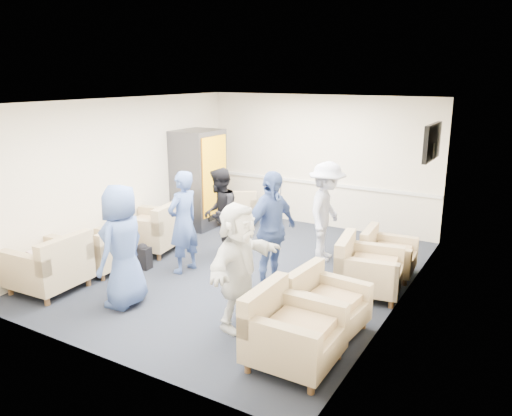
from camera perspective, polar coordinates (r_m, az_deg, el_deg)
The scene contains 25 objects.
floor at distance 8.19m, azimuth -1.53°, elevation -7.11°, with size 6.00×6.00×0.00m, color black.
ceiling at distance 7.60m, azimuth -1.67°, elevation 12.11°, with size 6.00×6.00×0.00m, color white.
back_wall at distance 10.40m, azimuth 7.20°, elevation 5.29°, with size 5.00×0.02×2.70m, color beige.
front_wall at distance 5.56m, azimuth -18.19°, elevation -3.91°, with size 5.00×0.02×2.70m, color beige.
left_wall at distance 9.32m, azimuth -14.79°, elevation 3.79°, with size 0.02×6.00×2.70m, color beige.
right_wall at distance 6.83m, azimuth 16.49°, elevation -0.31°, with size 0.02×6.00×2.70m, color beige.
chair_rail at distance 10.47m, azimuth 7.08°, elevation 2.85°, with size 4.98×0.04×0.06m, color silver.
tv at distance 8.45m, azimuth 19.48°, elevation 7.11°, with size 0.10×1.00×0.58m.
armchair_left_near at distance 7.89m, azimuth -22.36°, elevation -6.27°, with size 0.98×0.98×0.74m.
armchair_left_mid at distance 8.43m, azimuth -17.03°, elevation -4.84°, with size 0.84×0.84×0.63m.
armchair_left_far at distance 9.13m, azimuth -11.55°, elevation -2.54°, with size 1.09×1.09×0.76m.
armchair_right_near at distance 5.59m, azimuth 3.81°, elevation -14.15°, with size 0.91×0.91×0.73m.
armchair_right_midnear at distance 6.31m, azimuth 7.78°, elevation -11.01°, with size 0.88×0.88×0.66m.
armchair_right_midfar at distance 7.41m, azimuth 12.39°, elevation -6.97°, with size 1.01×1.01×0.70m.
armchair_right_far at distance 8.19m, azimuth 14.57°, elevation -5.29°, with size 0.84×0.84×0.62m.
armchair_corner at distance 10.63m, azimuth -2.14°, elevation -0.06°, with size 1.11×1.11×0.64m.
vending_machine at distance 10.36m, azimuth -6.55°, elevation 3.33°, with size 0.81×0.95×2.00m.
backpack at distance 8.39m, azimuth -12.81°, elevation -5.32°, with size 0.27×0.21×0.43m.
pillow at distance 7.84m, azimuth -22.59°, elevation -4.93°, with size 0.49×0.37×0.14m, color beige.
person_front_left at distance 6.97m, azimuth -15.03°, elevation -4.24°, with size 0.83×0.54×1.70m, color #3D5592.
person_mid_left at distance 7.97m, azimuth -8.32°, elevation -1.61°, with size 0.60×0.39×1.65m, color #3D5592.
person_back_left at distance 8.55m, azimuth -4.17°, elevation -0.63°, with size 0.76×0.59×1.57m, color black.
person_back_right at distance 8.49m, azimuth 8.03°, elevation -0.41°, with size 1.10×0.63×1.70m, color white.
person_mid_right at distance 7.28m, azimuth 1.71°, elevation -2.60°, with size 1.03×0.43×1.76m, color #3D5592.
person_front_right at distance 6.20m, azimuth -2.01°, elevation -6.59°, with size 1.49×0.47×1.60m, color white.
Camera 1 is at (4.02, -6.44, 3.08)m, focal length 35.00 mm.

